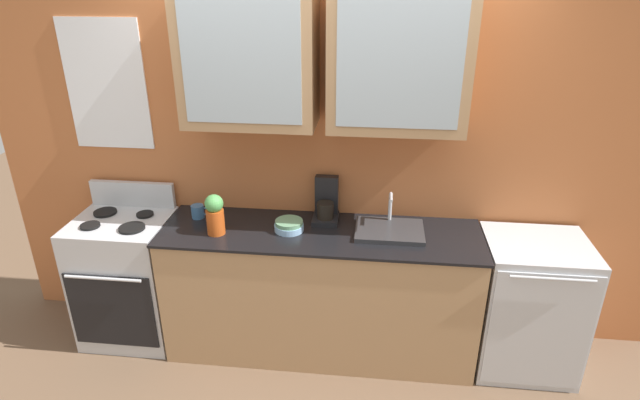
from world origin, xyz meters
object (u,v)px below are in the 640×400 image
bowl_stack (289,226)px  vase (215,214)px  cup_near_sink (198,211)px  coffee_maker (326,204)px  sink_faucet (389,230)px  dishwasher (528,305)px  stove_range (129,278)px

bowl_stack → vase: bearing=-168.7°
cup_near_sink → coffee_maker: (0.86, 0.08, 0.06)m
sink_faucet → dishwasher: (0.92, -0.05, -0.47)m
dishwasher → sink_faucet: bearing=177.2°
cup_near_sink → coffee_maker: bearing=5.4°
stove_range → bowl_stack: bearing=-0.0°
sink_faucet → dishwasher: size_ratio=0.47×
cup_near_sink → coffee_maker: size_ratio=0.42×
stove_range → bowl_stack: (1.15, -0.00, 0.48)m
vase → cup_near_sink: (-0.19, 0.20, -0.09)m
vase → sink_faucet: bearing=6.9°
coffee_maker → sink_faucet: bearing=-20.0°
stove_range → sink_faucet: (1.79, 0.04, 0.47)m
dishwasher → cup_near_sink: bearing=176.9°
stove_range → cup_near_sink: (0.51, 0.11, 0.49)m
coffee_maker → dishwasher: bearing=-8.4°
stove_range → bowl_stack: stove_range is taller
stove_range → vase: 0.91m
coffee_maker → stove_range: bearing=-171.9°
bowl_stack → dishwasher: bearing=-0.1°
sink_faucet → bowl_stack: size_ratio=2.29×
sink_faucet → coffee_maker: coffee_maker is taller
cup_near_sink → dishwasher: 2.25m
bowl_stack → coffee_maker: (0.22, 0.20, 0.07)m
cup_near_sink → vase: bearing=-47.6°
sink_faucet → stove_range: bearing=-178.7°
cup_near_sink → stove_range: bearing=-167.5°
bowl_stack → dishwasher: bowl_stack is taller
bowl_stack → coffee_maker: bearing=41.8°
vase → dishwasher: size_ratio=0.29×
vase → coffee_maker: coffee_maker is taller
sink_faucet → bowl_stack: bearing=-176.3°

